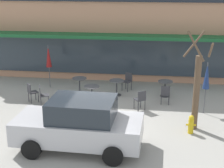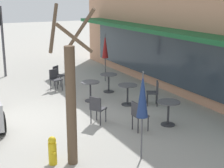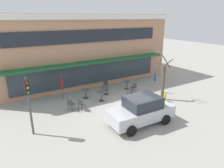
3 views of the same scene
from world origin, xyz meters
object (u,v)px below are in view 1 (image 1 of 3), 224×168
object	(u,v)px
cafe_table_streetside	(92,91)
cafe_chair_2	(31,91)
cafe_table_by_tree	(80,83)
parked_sedan	(79,124)
street_tree	(197,88)
fire_hydrant	(191,124)
cafe_table_near_wall	(117,85)
cafe_table_mid_patio	(165,86)
patio_umbrella_cream_folded	(207,76)
patio_umbrella_green_folded	(49,57)
cafe_chair_1	(43,94)
cafe_chair_0	(141,99)
cafe_chair_3	(165,93)
cafe_chair_4	(128,80)

from	to	relation	value
cafe_table_streetside	cafe_chair_2	xyz separation A→B (m)	(-2.71, -0.40, 0.01)
cafe_table_by_tree	parked_sedan	size ratio (longest dim) A/B	0.18
street_tree	fire_hydrant	world-z (taller)	street_tree
cafe_table_near_wall	cafe_table_mid_patio	xyz separation A→B (m)	(2.31, 0.15, 0.00)
patio_umbrella_cream_folded	fire_hydrant	distance (m)	2.49
cafe_table_near_wall	patio_umbrella_green_folded	world-z (taller)	patio_umbrella_green_folded
street_tree	fire_hydrant	xyz separation A→B (m)	(-0.16, -0.44, -1.26)
cafe_chair_2	fire_hydrant	bearing A→B (deg)	-18.85
cafe_table_streetside	cafe_chair_1	size ratio (longest dim) A/B	0.85
cafe_table_near_wall	patio_umbrella_green_folded	xyz separation A→B (m)	(-3.57, 0.80, 1.11)
cafe_chair_0	fire_hydrant	world-z (taller)	cafe_chair_0
patio_umbrella_cream_folded	cafe_chair_0	size ratio (longest dim) A/B	2.47
parked_sedan	fire_hydrant	size ratio (longest dim) A/B	6.04
cafe_table_near_wall	parked_sedan	xyz separation A→B (m)	(-0.61, -5.43, 0.36)
cafe_table_mid_patio	cafe_chair_1	xyz separation A→B (m)	(-5.42, -1.90, 0.01)
cafe_table_near_wall	cafe_table_mid_patio	world-z (taller)	same
cafe_chair_3	cafe_table_streetside	bearing A→B (deg)	-178.11
cafe_table_mid_patio	patio_umbrella_cream_folded	bearing A→B (deg)	-50.55
cafe_chair_2	parked_sedan	distance (m)	5.08
cafe_chair_0	parked_sedan	distance (m)	4.12
cafe_chair_4	street_tree	xyz separation A→B (m)	(2.88, -4.20, 1.09)
patio_umbrella_green_folded	patio_umbrella_cream_folded	size ratio (longest dim) A/B	1.00
cafe_chair_4	cafe_table_near_wall	bearing A→B (deg)	-118.09
cafe_table_near_wall	patio_umbrella_green_folded	size ratio (longest dim) A/B	0.35
patio_umbrella_cream_folded	parked_sedan	xyz separation A→B (m)	(-4.51, -3.65, -0.75)
cafe_table_mid_patio	cafe_chair_2	xyz separation A→B (m)	(-6.05, -1.58, 0.01)
cafe_table_near_wall	fire_hydrant	distance (m)	4.95
cafe_table_mid_patio	parked_sedan	distance (m)	6.31
cafe_table_near_wall	cafe_chair_4	xyz separation A→B (m)	(0.46, 0.86, 0.01)
patio_umbrella_cream_folded	street_tree	xyz separation A→B (m)	(-0.57, -1.57, -0.01)
cafe_chair_0	fire_hydrant	xyz separation A→B (m)	(1.95, -2.03, -0.17)
cafe_table_mid_patio	fire_hydrant	size ratio (longest dim) A/B	1.08
cafe_table_mid_patio	cafe_chair_4	xyz separation A→B (m)	(-1.86, 0.71, 0.01)
cafe_table_by_tree	fire_hydrant	xyz separation A→B (m)	(5.03, -3.93, -0.16)
cafe_table_streetside	cafe_chair_2	distance (m)	2.74
cafe_table_mid_patio	parked_sedan	size ratio (longest dim) A/B	0.18
parked_sedan	cafe_chair_4	bearing A→B (deg)	80.34
fire_hydrant	cafe_table_mid_patio	bearing A→B (deg)	102.38
cafe_chair_1	cafe_chair_4	distance (m)	4.42
cafe_chair_0	parked_sedan	world-z (taller)	parked_sedan
patio_umbrella_green_folded	street_tree	xyz separation A→B (m)	(6.90, -4.15, -0.01)
cafe_table_streetside	cafe_table_by_tree	world-z (taller)	same
cafe_table_near_wall	fire_hydrant	xyz separation A→B (m)	(3.18, -3.79, -0.16)
patio_umbrella_green_folded	patio_umbrella_cream_folded	bearing A→B (deg)	-19.06
patio_umbrella_cream_folded	cafe_chair_4	bearing A→B (deg)	142.57
cafe_table_near_wall	cafe_chair_4	distance (m)	0.97
cafe_chair_3	patio_umbrella_cream_folded	bearing A→B (deg)	-28.17
cafe_table_near_wall	cafe_chair_2	world-z (taller)	cafe_chair_2
cafe_chair_4	cafe_chair_0	bearing A→B (deg)	-73.52
cafe_table_near_wall	street_tree	bearing A→B (deg)	-45.13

